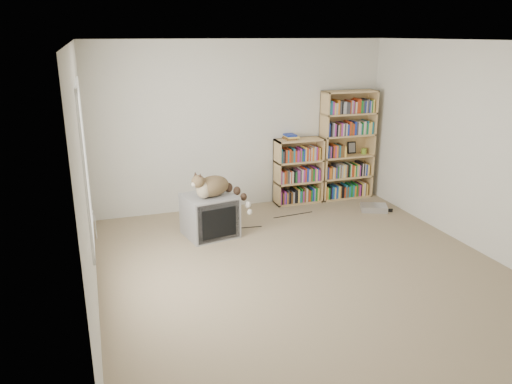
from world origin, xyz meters
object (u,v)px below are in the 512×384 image
object	(u,v)px
dvd_player	(374,208)
bookcase_short	(298,173)
crt_tv	(210,215)
bookcase_tall	(346,148)
cat	(218,189)

from	to	relation	value
dvd_player	bookcase_short	bearing A→B (deg)	165.12
crt_tv	bookcase_short	bearing A→B (deg)	17.63
crt_tv	bookcase_short	world-z (taller)	bookcase_short
crt_tv	bookcase_tall	distance (m)	2.69
cat	bookcase_short	world-z (taller)	bookcase_short
cat	dvd_player	xyz separation A→B (m)	(2.48, 0.20, -0.61)
crt_tv	dvd_player	distance (m)	2.60
crt_tv	dvd_player	world-z (taller)	crt_tv
cat	crt_tv	bearing A→B (deg)	126.24
bookcase_short	dvd_player	distance (m)	1.28
bookcase_short	bookcase_tall	bearing A→B (deg)	0.04
crt_tv	bookcase_short	distance (m)	1.88
bookcase_tall	crt_tv	bearing A→B (deg)	-160.11
cat	bookcase_tall	bearing A→B (deg)	-3.72
bookcase_tall	bookcase_short	size ratio (longest dim) A/B	1.69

